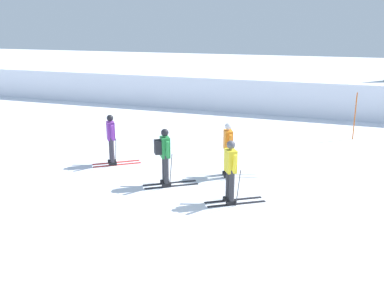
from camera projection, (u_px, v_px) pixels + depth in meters
ground_plane at (137, 257)px, 8.81m from camera, size 120.00×120.00×0.00m
far_snow_ridge at (281, 90)px, 25.03m from camera, size 80.00×6.30×1.78m
skier_purple at (111, 138)px, 14.38m from camera, size 1.49×1.27×1.71m
skier_green at (164, 154)px, 12.45m from camera, size 1.52×1.22×1.71m
skier_orange at (228, 148)px, 13.22m from camera, size 1.61×1.01×1.71m
skier_yellow at (231, 170)px, 11.23m from camera, size 1.53×1.20×1.71m
trail_marker_pole at (355, 116)px, 17.52m from camera, size 0.04×0.04×1.94m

